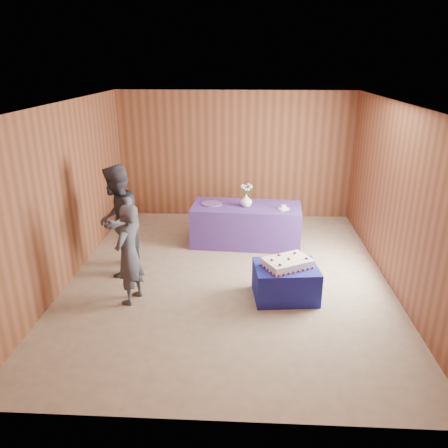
# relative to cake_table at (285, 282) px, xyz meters

# --- Properties ---
(ground) EXTENTS (6.00, 6.00, 0.00)m
(ground) POSITION_rel_cake_table_xyz_m (-0.85, 0.59, -0.25)
(ground) COLOR tan
(ground) RESTS_ON ground
(room_shell) EXTENTS (5.04, 6.04, 2.72)m
(room_shell) POSITION_rel_cake_table_xyz_m (-0.85, 0.59, 1.55)
(room_shell) COLOR brown
(room_shell) RESTS_ON ground
(cake_table) EXTENTS (0.97, 0.79, 0.50)m
(cake_table) POSITION_rel_cake_table_xyz_m (0.00, 0.00, 0.00)
(cake_table) COLOR navy
(cake_table) RESTS_ON ground
(serving_table) EXTENTS (2.06, 1.03, 0.75)m
(serving_table) POSITION_rel_cake_table_xyz_m (-0.59, 1.99, 0.12)
(serving_table) COLOR #502F81
(serving_table) RESTS_ON ground
(sheet_cake) EXTENTS (0.81, 0.72, 0.16)m
(sheet_cake) POSITION_rel_cake_table_xyz_m (0.01, -0.01, 0.31)
(sheet_cake) COLOR silver
(sheet_cake) RESTS_ON cake_table
(vase) EXTENTS (0.27, 0.27, 0.23)m
(vase) POSITION_rel_cake_table_xyz_m (-0.59, 1.95, 0.61)
(vase) COLOR white
(vase) RESTS_ON serving_table
(flower_spray) EXTENTS (0.22, 0.22, 0.17)m
(flower_spray) POSITION_rel_cake_table_xyz_m (-0.59, 1.95, 0.87)
(flower_spray) COLOR #235926
(flower_spray) RESTS_ON vase
(platter) EXTENTS (0.47, 0.47, 0.02)m
(platter) POSITION_rel_cake_table_xyz_m (-1.23, 2.04, 0.51)
(platter) COLOR #65478E
(platter) RESTS_ON serving_table
(plate) EXTENTS (0.22, 0.22, 0.01)m
(plate) POSITION_rel_cake_table_xyz_m (0.09, 1.83, 0.51)
(plate) COLOR silver
(plate) RESTS_ON serving_table
(cake_slice) EXTENTS (0.08, 0.07, 0.09)m
(cake_slice) POSITION_rel_cake_table_xyz_m (0.09, 1.83, 0.55)
(cake_slice) COLOR silver
(cake_slice) RESTS_ON plate
(knife) EXTENTS (0.26, 0.03, 0.00)m
(knife) POSITION_rel_cake_table_xyz_m (0.08, 1.67, 0.50)
(knife) COLOR silver
(knife) RESTS_ON serving_table
(guest_left) EXTENTS (0.48, 0.61, 1.46)m
(guest_left) POSITION_rel_cake_table_xyz_m (-2.22, -0.21, 0.48)
(guest_left) COLOR #393A43
(guest_left) RESTS_ON ground
(guest_right) EXTENTS (0.72, 0.90, 1.79)m
(guest_right) POSITION_rel_cake_table_xyz_m (-2.62, 0.68, 0.64)
(guest_right) COLOR #373742
(guest_right) RESTS_ON ground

